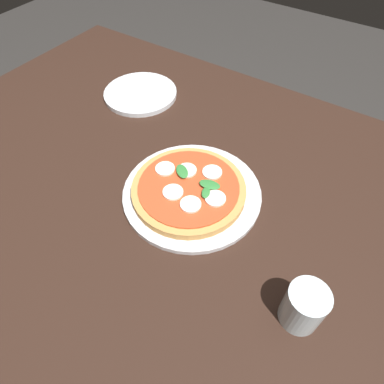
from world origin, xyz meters
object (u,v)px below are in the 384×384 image
serving_tray (192,193)px  pizza (189,188)px  dining_table (178,211)px  glass_cup (304,307)px  plate_white (140,94)px

serving_tray → pizza: (-0.00, -0.00, 0.02)m
serving_tray → pizza: size_ratio=1.22×
dining_table → glass_cup: bearing=-19.5°
plate_white → glass_cup: 0.76m
dining_table → pizza: (0.03, 0.00, 0.11)m
glass_cup → plate_white: bearing=150.5°
serving_tray → dining_table: bearing=-171.3°
dining_table → serving_tray: serving_tray is taller
plate_white → glass_cup: glass_cup is taller
pizza → glass_cup: 0.34m
dining_table → plate_white: plate_white is taller
dining_table → plate_white: 0.41m
plate_white → glass_cup: size_ratio=2.46×
glass_cup → serving_tray: bearing=157.3°
plate_white → dining_table: bearing=-38.7°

